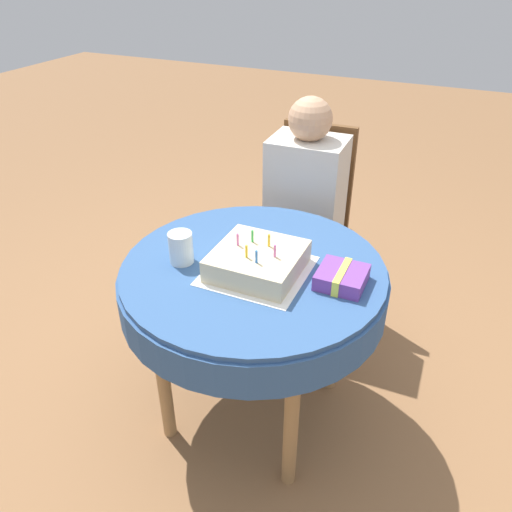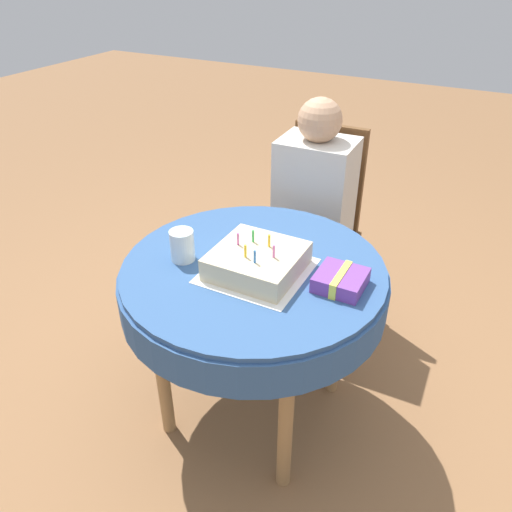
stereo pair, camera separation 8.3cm
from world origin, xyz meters
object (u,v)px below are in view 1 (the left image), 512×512
Objects in this scene: birthday_cake at (258,261)px; gift_box at (342,277)px; drinking_glass at (181,248)px; chair at (309,221)px; person at (304,198)px.

birthday_cake reaches higher than gift_box.
birthday_cake is 0.28m from gift_box.
gift_box is (0.54, 0.10, -0.03)m from drinking_glass.
birthday_cake reaches higher than drinking_glass.
birthday_cake is 0.27m from drinking_glass.
chair reaches higher than gift_box.
drinking_glass reaches higher than gift_box.
birthday_cake is (0.08, -0.69, 0.09)m from person.
chair is 0.19m from person.
chair is 0.90m from drinking_glass.
chair is 0.83m from birthday_cake.
gift_box is (0.28, 0.04, -0.02)m from birthday_cake.
drinking_glass is at bearing -103.86° from chair.
chair is 8.52× the size of drinking_glass.
gift_box is at bearing -63.04° from person.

